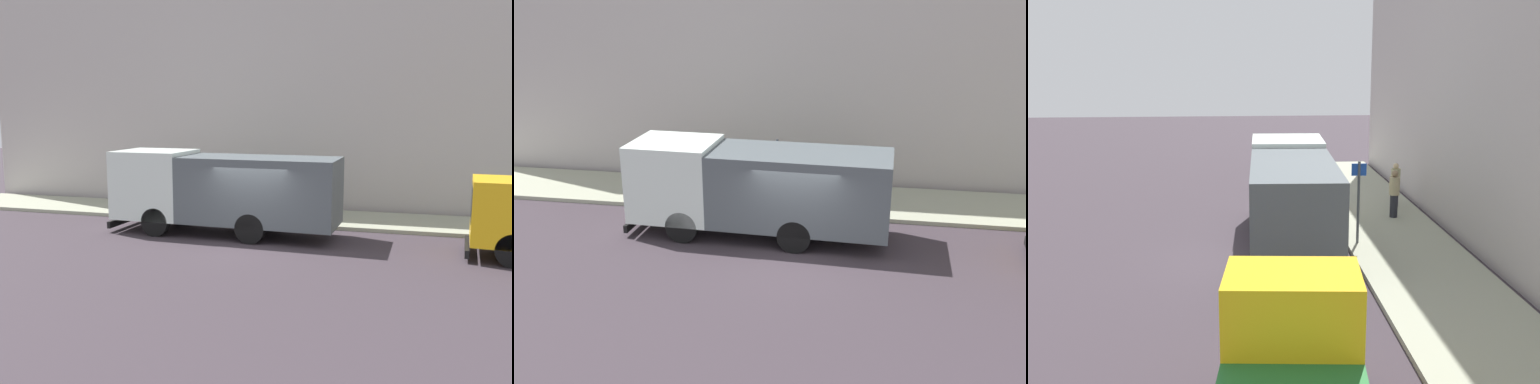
# 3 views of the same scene
# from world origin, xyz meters

# --- Properties ---
(ground) EXTENTS (80.00, 80.00, 0.00)m
(ground) POSITION_xyz_m (0.00, 0.00, 0.00)
(ground) COLOR #393037
(sidewalk) EXTENTS (3.31, 30.00, 0.14)m
(sidewalk) POSITION_xyz_m (4.66, 0.00, 0.07)
(sidewalk) COLOR #9FA38A
(sidewalk) RESTS_ON ground
(building_facade) EXTENTS (0.50, 30.00, 12.59)m
(building_facade) POSITION_xyz_m (6.81, 0.00, 6.29)
(building_facade) COLOR #B6ADAB
(building_facade) RESTS_ON ground
(large_utility_truck) EXTENTS (2.64, 8.14, 2.90)m
(large_utility_truck) POSITION_xyz_m (1.36, 1.34, 1.62)
(large_utility_truck) COLOR white
(large_utility_truck) RESTS_ON ground
(pedestrian_walking) EXTENTS (0.42, 0.42, 1.63)m
(pedestrian_walking) POSITION_xyz_m (5.12, 3.87, 1.01)
(pedestrian_walking) COLOR #24252C
(pedestrian_walking) RESTS_ON sidewalk
(pedestrian_standing) EXTENTS (0.42, 0.42, 1.61)m
(pedestrian_standing) POSITION_xyz_m (5.53, 5.38, 0.99)
(pedestrian_standing) COLOR #453F4D
(pedestrian_standing) RESTS_ON sidewalk
(traffic_cone_orange) EXTENTS (0.44, 0.44, 0.63)m
(traffic_cone_orange) POSITION_xyz_m (3.28, 4.94, 0.46)
(traffic_cone_orange) COLOR orange
(traffic_cone_orange) RESTS_ON sidewalk
(street_sign_post) EXTENTS (0.44, 0.08, 2.47)m
(street_sign_post) POSITION_xyz_m (3.32, 1.03, 1.61)
(street_sign_post) COLOR #4C5156
(street_sign_post) RESTS_ON sidewalk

